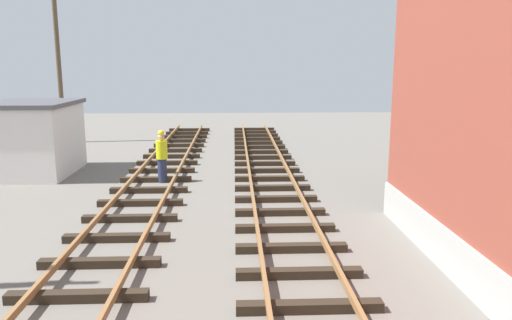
# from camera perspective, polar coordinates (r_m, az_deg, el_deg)

# --- Properties ---
(control_hut) EXTENTS (3.00, 3.80, 2.76)m
(control_hut) POSITION_cam_1_polar(r_m,az_deg,el_deg) (20.46, -24.36, 2.36)
(control_hut) COLOR silver
(control_hut) RESTS_ON ground
(utility_pole_far) EXTENTS (1.80, 0.24, 9.03)m
(utility_pole_far) POSITION_cam_1_polar(r_m,az_deg,el_deg) (28.07, -21.94, 11.46)
(utility_pole_far) COLOR brown
(utility_pole_far) RESTS_ON ground
(track_worker_foreground) EXTENTS (0.40, 0.40, 1.87)m
(track_worker_foreground) POSITION_cam_1_polar(r_m,az_deg,el_deg) (17.67, -10.83, 0.41)
(track_worker_foreground) COLOR #262D4C
(track_worker_foreground) RESTS_ON ground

